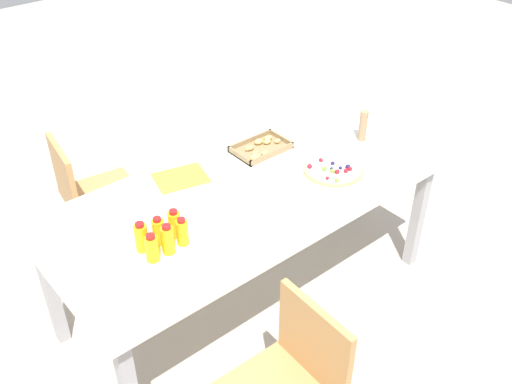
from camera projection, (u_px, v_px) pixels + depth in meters
ground_plane at (249, 296)px, 3.30m from camera, size 12.00×12.00×0.00m
party_table at (248, 199)px, 2.90m from camera, size 2.04×0.94×0.75m
chair_near_left at (290, 381)px, 2.24m from camera, size 0.41×0.41×0.83m
chair_far_left at (90, 192)px, 3.27m from camera, size 0.45×0.45×0.83m
juice_bottle_0 at (152, 248)px, 2.41m from camera, size 0.06×0.06×0.13m
juice_bottle_1 at (168, 240)px, 2.44m from camera, size 0.06×0.06×0.14m
juice_bottle_2 at (182, 232)px, 2.49m from camera, size 0.05×0.05×0.14m
juice_bottle_3 at (141, 237)px, 2.46m from camera, size 0.06×0.06×0.14m
juice_bottle_4 at (158, 231)px, 2.50m from camera, size 0.05×0.05×0.14m
juice_bottle_5 at (174, 224)px, 2.54m from camera, size 0.06×0.06×0.14m
fruit_pizza at (333, 169)px, 2.99m from camera, size 0.31×0.31×0.05m
snack_tray at (261, 148)px, 3.16m from camera, size 0.31×0.20×0.04m
plate_stack at (267, 200)px, 2.77m from camera, size 0.20×0.20×0.02m
napkin_stack at (391, 146)px, 3.19m from camera, size 0.15×0.15×0.02m
cardboard_tube at (363, 126)px, 3.21m from camera, size 0.04×0.04×0.18m
paper_folder at (181, 178)px, 2.94m from camera, size 0.30×0.26×0.01m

